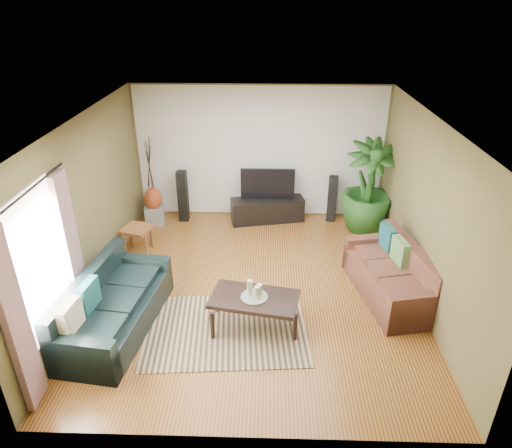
{
  "coord_description": "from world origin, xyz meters",
  "views": [
    {
      "loc": [
        0.19,
        -6.03,
        4.23
      ],
      "look_at": [
        0.0,
        0.2,
        1.05
      ],
      "focal_mm": 32.0,
      "sensor_mm": 36.0,
      "label": 1
    }
  ],
  "objects_px": {
    "television": "(268,184)",
    "speaker_right": "(332,199)",
    "pedestal": "(155,215)",
    "side_table": "(138,240)",
    "potted_plant": "(369,187)",
    "sofa_right": "(390,272)",
    "coffee_table": "(254,311)",
    "speaker_left": "(183,196)",
    "tv_stand": "(267,210)",
    "vase": "(153,199)",
    "sofa_left": "(115,303)"
  },
  "relations": [
    {
      "from": "sofa_right",
      "to": "pedestal",
      "type": "distance_m",
      "value": 4.8
    },
    {
      "from": "pedestal",
      "to": "vase",
      "type": "distance_m",
      "value": 0.36
    },
    {
      "from": "pedestal",
      "to": "tv_stand",
      "type": "bearing_deg",
      "value": 4.98
    },
    {
      "from": "tv_stand",
      "to": "television",
      "type": "height_order",
      "value": "television"
    },
    {
      "from": "potted_plant",
      "to": "side_table",
      "type": "xyz_separation_m",
      "value": [
        -4.26,
        -1.07,
        -0.65
      ]
    },
    {
      "from": "television",
      "to": "speaker_left",
      "type": "bearing_deg",
      "value": -179.07
    },
    {
      "from": "pedestal",
      "to": "side_table",
      "type": "relative_size",
      "value": 0.76
    },
    {
      "from": "television",
      "to": "pedestal",
      "type": "relative_size",
      "value": 2.85
    },
    {
      "from": "speaker_right",
      "to": "potted_plant",
      "type": "bearing_deg",
      "value": -16.94
    },
    {
      "from": "potted_plant",
      "to": "vase",
      "type": "xyz_separation_m",
      "value": [
        -4.23,
        0.08,
        -0.35
      ]
    },
    {
      "from": "speaker_left",
      "to": "sofa_right",
      "type": "bearing_deg",
      "value": -33.8
    },
    {
      "from": "coffee_table",
      "to": "television",
      "type": "relative_size",
      "value": 1.11
    },
    {
      "from": "coffee_table",
      "to": "potted_plant",
      "type": "relative_size",
      "value": 0.67
    },
    {
      "from": "sofa_right",
      "to": "vase",
      "type": "relative_size",
      "value": 3.8
    },
    {
      "from": "television",
      "to": "speaker_right",
      "type": "bearing_deg",
      "value": 2.23
    },
    {
      "from": "sofa_left",
      "to": "potted_plant",
      "type": "bearing_deg",
      "value": -43.87
    },
    {
      "from": "tv_stand",
      "to": "speaker_left",
      "type": "xyz_separation_m",
      "value": [
        -1.72,
        -0.01,
        0.28
      ]
    },
    {
      "from": "sofa_right",
      "to": "speaker_left",
      "type": "distance_m",
      "value": 4.42
    },
    {
      "from": "tv_stand",
      "to": "coffee_table",
      "type": "bearing_deg",
      "value": -104.57
    },
    {
      "from": "tv_stand",
      "to": "pedestal",
      "type": "relative_size",
      "value": 3.89
    },
    {
      "from": "television",
      "to": "vase",
      "type": "bearing_deg",
      "value": -174.53
    },
    {
      "from": "speaker_right",
      "to": "vase",
      "type": "relative_size",
      "value": 1.99
    },
    {
      "from": "speaker_left",
      "to": "pedestal",
      "type": "xyz_separation_m",
      "value": [
        -0.56,
        -0.19,
        -0.34
      ]
    },
    {
      "from": "sofa_left",
      "to": "side_table",
      "type": "bearing_deg",
      "value": 14.6
    },
    {
      "from": "coffee_table",
      "to": "vase",
      "type": "relative_size",
      "value": 2.48
    },
    {
      "from": "speaker_left",
      "to": "coffee_table",
      "type": "bearing_deg",
      "value": -63.5
    },
    {
      "from": "sofa_left",
      "to": "potted_plant",
      "type": "distance_m",
      "value": 5.13
    },
    {
      "from": "coffee_table",
      "to": "sofa_right",
      "type": "bearing_deg",
      "value": 31.95
    },
    {
      "from": "sofa_right",
      "to": "tv_stand",
      "type": "bearing_deg",
      "value": -155.0
    },
    {
      "from": "side_table",
      "to": "television",
      "type": "bearing_deg",
      "value": 30.65
    },
    {
      "from": "side_table",
      "to": "tv_stand",
      "type": "bearing_deg",
      "value": 30.28
    },
    {
      "from": "television",
      "to": "sofa_right",
      "type": "bearing_deg",
      "value": -53.67
    },
    {
      "from": "speaker_right",
      "to": "sofa_right",
      "type": "bearing_deg",
      "value": -65.24
    },
    {
      "from": "coffee_table",
      "to": "vase",
      "type": "xyz_separation_m",
      "value": [
        -2.13,
        3.15,
        0.3
      ]
    },
    {
      "from": "potted_plant",
      "to": "pedestal",
      "type": "bearing_deg",
      "value": 178.91
    },
    {
      "from": "speaker_right",
      "to": "side_table",
      "type": "distance_m",
      "value": 3.91
    },
    {
      "from": "tv_stand",
      "to": "speaker_left",
      "type": "relative_size",
      "value": 1.38
    },
    {
      "from": "tv_stand",
      "to": "vase",
      "type": "height_order",
      "value": "vase"
    },
    {
      "from": "pedestal",
      "to": "potted_plant",
      "type": "bearing_deg",
      "value": -1.09
    },
    {
      "from": "sofa_right",
      "to": "coffee_table",
      "type": "bearing_deg",
      "value": -80.4
    },
    {
      "from": "sofa_right",
      "to": "pedestal",
      "type": "relative_size",
      "value": 4.87
    },
    {
      "from": "speaker_right",
      "to": "side_table",
      "type": "relative_size",
      "value": 1.93
    },
    {
      "from": "speaker_left",
      "to": "tv_stand",
      "type": "bearing_deg",
      "value": 1.62
    },
    {
      "from": "pedestal",
      "to": "side_table",
      "type": "xyz_separation_m",
      "value": [
        -0.03,
        -1.15,
        0.06
      ]
    },
    {
      "from": "pedestal",
      "to": "side_table",
      "type": "height_order",
      "value": "side_table"
    },
    {
      "from": "television",
      "to": "side_table",
      "type": "bearing_deg",
      "value": -149.35
    },
    {
      "from": "tv_stand",
      "to": "vase",
      "type": "relative_size",
      "value": 3.04
    },
    {
      "from": "coffee_table",
      "to": "speaker_right",
      "type": "relative_size",
      "value": 1.25
    },
    {
      "from": "speaker_left",
      "to": "side_table",
      "type": "bearing_deg",
      "value": -112.5
    },
    {
      "from": "coffee_table",
      "to": "vase",
      "type": "bearing_deg",
      "value": 134.9
    }
  ]
}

